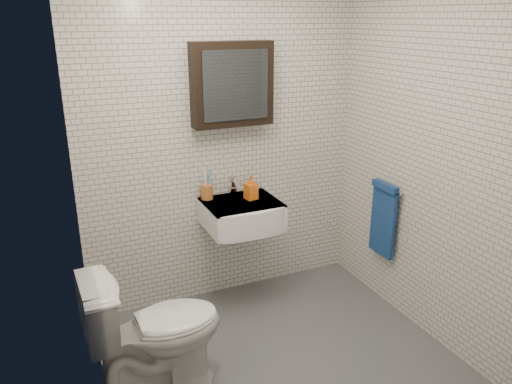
{
  "coord_description": "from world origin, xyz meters",
  "views": [
    {
      "loc": [
        -1.28,
        -2.46,
        2.17
      ],
      "look_at": [
        0.02,
        0.45,
        1.04
      ],
      "focal_mm": 35.0,
      "sensor_mm": 36.0,
      "label": 1
    }
  ],
  "objects": [
    {
      "name": "ground",
      "position": [
        0.0,
        0.0,
        0.01
      ],
      "size": [
        2.2,
        2.0,
        0.01
      ],
      "primitive_type": "cube",
      "color": "#515359",
      "rests_on": "ground"
    },
    {
      "name": "towel_rail",
      "position": [
        1.04,
        0.35,
        0.72
      ],
      "size": [
        0.09,
        0.3,
        0.58
      ],
      "color": "silver",
      "rests_on": "room_shell"
    },
    {
      "name": "faucet",
      "position": [
        0.05,
        0.93,
        0.92
      ],
      "size": [
        0.06,
        0.2,
        0.15
      ],
      "color": "silver",
      "rests_on": "washbasin"
    },
    {
      "name": "mirror_cabinet",
      "position": [
        0.05,
        0.93,
        1.7
      ],
      "size": [
        0.6,
        0.15,
        0.6
      ],
      "color": "black",
      "rests_on": "room_shell"
    },
    {
      "name": "toilet",
      "position": [
        -0.8,
        0.09,
        0.4
      ],
      "size": [
        0.81,
        0.48,
        0.81
      ],
      "primitive_type": "imported",
      "rotation": [
        0.0,
        0.0,
        1.6
      ],
      "color": "white",
      "rests_on": "ground"
    },
    {
      "name": "washbasin",
      "position": [
        0.05,
        0.73,
        0.76
      ],
      "size": [
        0.55,
        0.5,
        0.2
      ],
      "color": "white",
      "rests_on": "room_shell"
    },
    {
      "name": "soap_bottle",
      "position": [
        0.14,
        0.8,
        0.94
      ],
      "size": [
        0.1,
        0.1,
        0.19
      ],
      "primitive_type": "imported",
      "rotation": [
        0.0,
        0.0,
        0.19
      ],
      "color": "orange",
      "rests_on": "washbasin"
    },
    {
      "name": "toothbrush_cup",
      "position": [
        -0.16,
        0.94,
        0.91
      ],
      "size": [
        0.1,
        0.1,
        0.25
      ],
      "rotation": [
        0.0,
        0.0,
        -0.12
      ],
      "color": "#B1632C",
      "rests_on": "washbasin"
    },
    {
      "name": "room_shell",
      "position": [
        0.0,
        0.0,
        1.47
      ],
      "size": [
        2.22,
        2.02,
        2.51
      ],
      "color": "silver",
      "rests_on": "ground"
    }
  ]
}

